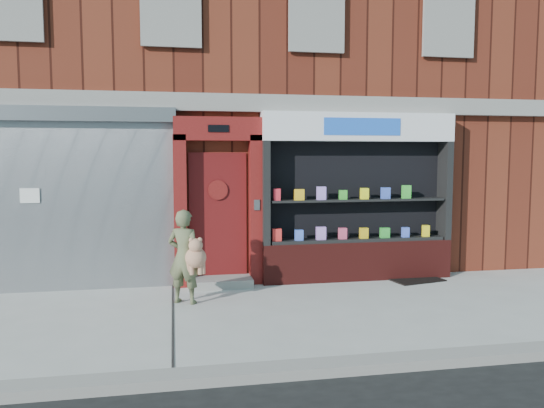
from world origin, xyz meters
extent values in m
plane|color=#9E9E99|center=(0.00, 0.00, 0.00)|extent=(80.00, 80.00, 0.00)
cube|color=gray|center=(0.00, -2.15, 0.06)|extent=(60.00, 0.30, 0.12)
cube|color=#501C12|center=(0.00, 6.00, 4.00)|extent=(12.00, 8.00, 8.00)
cube|color=gray|center=(0.00, 1.92, 3.15)|extent=(12.00, 0.16, 0.30)
cube|color=black|center=(-1.50, 1.97, 4.80)|extent=(0.90, 0.06, 1.40)
cube|color=gray|center=(-1.50, 1.93, 4.80)|extent=(1.00, 0.06, 1.50)
cube|color=black|center=(1.00, 1.97, 4.80)|extent=(0.90, 0.06, 1.40)
cube|color=gray|center=(1.00, 1.93, 4.80)|extent=(1.00, 0.06, 1.50)
cube|color=black|center=(3.50, 1.97, 4.80)|extent=(0.90, 0.06, 1.40)
cube|color=gray|center=(3.50, 1.93, 4.80)|extent=(1.00, 0.06, 1.50)
cube|color=gray|center=(-3.00, 1.94, 1.40)|extent=(3.00, 0.10, 2.80)
cube|color=slate|center=(-3.00, 1.88, 2.92)|extent=(3.10, 0.30, 0.24)
cube|color=white|center=(-3.80, 1.88, 1.60)|extent=(0.30, 0.01, 0.24)
cube|color=#5A100F|center=(-1.40, 1.86, 1.30)|extent=(0.22, 0.28, 2.60)
cube|color=#5A100F|center=(-0.10, 1.86, 1.30)|extent=(0.22, 0.28, 2.60)
cube|color=#5A100F|center=(-0.75, 1.86, 2.70)|extent=(1.50, 0.28, 0.40)
cube|color=black|center=(-0.75, 1.71, 2.70)|extent=(0.35, 0.01, 0.12)
cube|color=#540F10|center=(-0.75, 1.97, 1.20)|extent=(1.00, 0.06, 2.20)
cylinder|color=black|center=(-0.75, 1.93, 1.65)|extent=(0.28, 0.02, 0.28)
cylinder|color=#5A100F|center=(-0.75, 1.92, 1.65)|extent=(0.34, 0.02, 0.34)
cube|color=gray|center=(-0.75, 1.70, 0.07)|extent=(1.10, 0.55, 0.15)
cube|color=slate|center=(-0.10, 1.71, 1.40)|extent=(0.10, 0.02, 0.18)
cube|color=#4F1512|center=(1.75, 1.80, 0.35)|extent=(3.50, 0.40, 0.70)
cube|color=black|center=(0.06, 1.80, 1.60)|extent=(0.12, 0.40, 1.80)
cube|color=black|center=(3.44, 1.80, 1.60)|extent=(0.12, 0.40, 1.80)
cube|color=black|center=(1.75, 1.99, 1.60)|extent=(3.30, 0.03, 1.80)
cube|color=black|center=(1.75, 1.80, 0.73)|extent=(3.20, 0.36, 0.06)
cube|color=black|center=(1.75, 1.80, 1.45)|extent=(3.20, 0.36, 0.04)
cube|color=white|center=(1.75, 1.80, 2.75)|extent=(3.50, 0.40, 0.50)
cube|color=blue|center=(1.75, 1.59, 2.75)|extent=(1.40, 0.01, 0.30)
cube|color=red|center=(0.25, 1.72, 0.87)|extent=(0.16, 0.09, 0.22)
cube|color=#436BE7|center=(0.65, 1.72, 0.85)|extent=(0.14, 0.09, 0.19)
cube|color=#B980E6|center=(1.05, 1.72, 0.87)|extent=(0.17, 0.09, 0.23)
cube|color=#D24668|center=(1.45, 1.72, 0.86)|extent=(0.14, 0.09, 0.20)
cube|color=yellow|center=(1.85, 1.72, 0.86)|extent=(0.15, 0.09, 0.19)
cube|color=green|center=(2.25, 1.72, 0.85)|extent=(0.17, 0.09, 0.18)
cube|color=#4465E9|center=(2.65, 1.72, 0.85)|extent=(0.12, 0.09, 0.18)
cube|color=yellow|center=(3.05, 1.72, 0.86)|extent=(0.12, 0.09, 0.21)
cube|color=red|center=(0.25, 1.72, 1.57)|extent=(0.12, 0.09, 0.21)
cube|color=yellow|center=(0.65, 1.72, 1.57)|extent=(0.17, 0.09, 0.19)
cube|color=#B28AFA|center=(1.05, 1.72, 1.59)|extent=(0.15, 0.09, 0.23)
cube|color=green|center=(1.45, 1.72, 1.55)|extent=(0.13, 0.09, 0.17)
cube|color=#FEFF1A|center=(1.85, 1.72, 1.57)|extent=(0.14, 0.09, 0.20)
cube|color=blue|center=(2.25, 1.72, 1.57)|extent=(0.15, 0.09, 0.20)
cube|color=green|center=(2.65, 1.72, 1.59)|extent=(0.15, 0.09, 0.24)
imported|color=#555C3C|center=(-1.37, 0.79, 0.72)|extent=(0.62, 0.54, 1.44)
sphere|color=#A97254|center=(-1.20, 0.67, 0.72)|extent=(0.32, 0.32, 0.32)
sphere|color=#A97254|center=(-1.20, 0.62, 0.91)|extent=(0.21, 0.21, 0.21)
sphere|color=#A97254|center=(-1.26, 0.62, 1.00)|extent=(0.07, 0.07, 0.07)
sphere|color=#A97254|center=(-1.13, 0.62, 1.00)|extent=(0.07, 0.07, 0.07)
cylinder|color=#A97254|center=(-1.30, 0.67, 0.56)|extent=(0.07, 0.07, 0.19)
cylinder|color=#A97254|center=(-1.09, 0.67, 0.56)|extent=(0.07, 0.07, 0.19)
cylinder|color=#A97254|center=(-1.26, 0.65, 0.56)|extent=(0.07, 0.07, 0.19)
cylinder|color=#A97254|center=(-1.13, 0.65, 0.56)|extent=(0.07, 0.07, 0.19)
cube|color=black|center=(2.77, 1.55, 0.01)|extent=(1.04, 0.82, 0.02)
camera|label=1|loc=(-1.52, -7.25, 2.25)|focal=35.00mm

